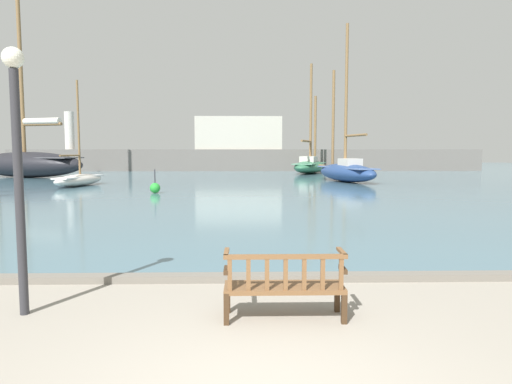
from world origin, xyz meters
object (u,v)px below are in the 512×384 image
Objects in this scene: sailboat_outer_starboard at (79,179)px; park_bench at (284,285)px; sailboat_far_starboard at (346,170)px; lamp_post at (17,152)px; sailboat_nearest_port at (310,165)px; sailboat_outer_port at (27,161)px; channel_buoy at (155,188)px.

park_bench is at bearing -64.41° from sailboat_outer_starboard.
lamp_post is at bearing -111.34° from sailboat_far_starboard.
sailboat_nearest_port reaches higher than sailboat_outer_starboard.
park_bench is 0.10× the size of sailboat_outer_port.
channel_buoy is at bearing -143.47° from sailboat_far_starboard.
lamp_post is 17.65m from channel_buoy.
sailboat_outer_port reaches higher than sailboat_outer_starboard.
sailboat_outer_port is 1.48× the size of sailboat_nearest_port.
sailboat_outer_port is at bearing 128.80° from sailboat_outer_starboard.
sailboat_outer_port is 12.91× the size of channel_buoy.
sailboat_outer_starboard is 23.86m from lamp_post.
park_bench is at bearing -4.20° from lamp_post.
park_bench is 3.98m from lamp_post.
lamp_post is at bearing -71.90° from sailboat_outer_starboard.
sailboat_outer_starboard is 5.33× the size of channel_buoy.
sailboat_outer_port is at bearing 132.42° from channel_buoy.
sailboat_far_starboard is at bearing 75.83° from park_bench.
sailboat_outer_starboard reaches higher than channel_buoy.
channel_buoy is (-11.91, -8.82, -0.58)m from sailboat_far_starboard.
sailboat_outer_port reaches higher than sailboat_nearest_port.
park_bench is 0.15× the size of sailboat_nearest_port.
sailboat_nearest_port is at bearing 62.79° from channel_buoy.
sailboat_far_starboard is at bearing 11.77° from sailboat_outer_starboard.
sailboat_outer_starboard is at bearing 108.10° from lamp_post.
sailboat_outer_starboard is at bearing -135.67° from sailboat_nearest_port.
sailboat_outer_port is 12.37m from sailboat_outer_starboard.
park_bench is 0.24× the size of sailboat_outer_starboard.
sailboat_nearest_port is at bearing 15.59° from sailboat_outer_port.
channel_buoy is (-11.12, -21.62, -0.58)m from sailboat_nearest_port.
channel_buoy is at bearing -117.21° from sailboat_nearest_port.
channel_buoy reaches higher than park_bench.
sailboat_far_starboard is 1.03× the size of sailboat_nearest_port.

